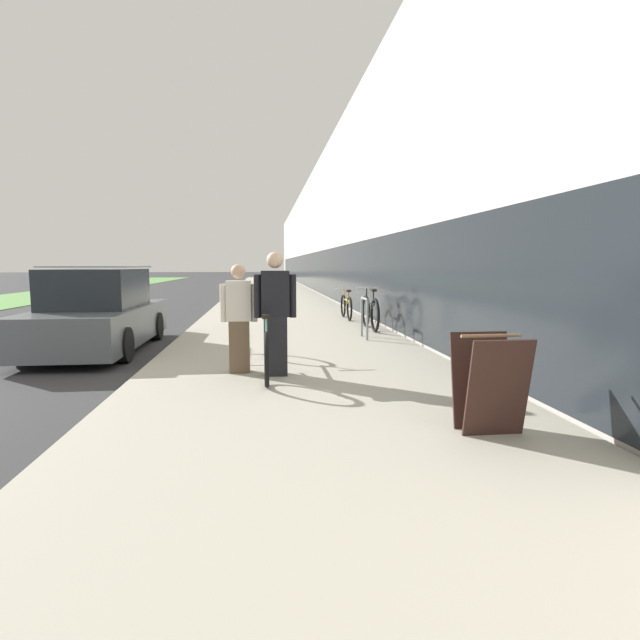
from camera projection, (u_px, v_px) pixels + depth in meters
name	position (u px, v px, depth m)	size (l,w,h in m)	color
sidewalk_slab	(274.00, 295.00, 26.36)	(4.73, 70.00, 0.12)	#A39E8E
storefront_facade	(377.00, 237.00, 34.71)	(10.01, 70.00, 7.12)	#BCB7AD
lawn_strip	(60.00, 293.00, 28.92)	(4.77, 70.00, 0.03)	#5B9347
tandem_bicycle	(266.00, 344.00, 7.20)	(0.52, 2.81, 0.88)	black
person_rider	(275.00, 314.00, 6.80)	(0.57, 0.22, 1.69)	black
person_bystander	(239.00, 318.00, 6.99)	(0.52, 0.20, 1.53)	brown
bike_rack_hoop	(365.00, 314.00, 10.29)	(0.05, 0.60, 0.84)	gray
cruiser_bike_nearest	(370.00, 312.00, 11.73)	(0.52, 1.79, 0.97)	black
cruiser_bike_middle	(346.00, 306.00, 14.02)	(0.52, 1.72, 0.84)	black
sandwich_board_sign	(489.00, 383.00, 4.52)	(0.56, 0.56, 0.90)	#331E19
parked_sedan_curbside	(98.00, 314.00, 9.46)	(1.81, 4.31, 1.62)	#4C5156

